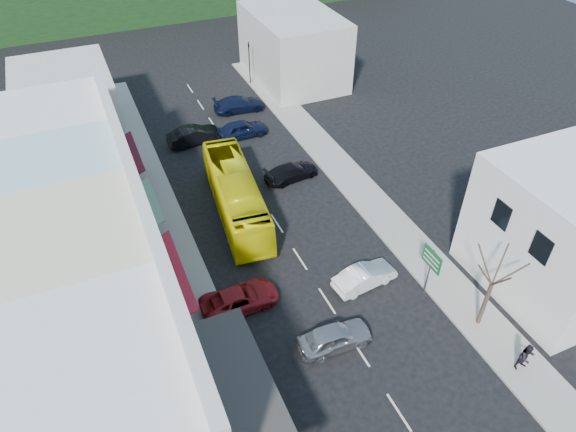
% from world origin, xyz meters
% --- Properties ---
extents(ground, '(120.00, 120.00, 0.00)m').
position_xyz_m(ground, '(0.00, 0.00, 0.00)').
color(ground, black).
rests_on(ground, ground).
extents(sidewalk_left, '(3.00, 52.00, 0.15)m').
position_xyz_m(sidewalk_left, '(-7.50, 10.00, 0.07)').
color(sidewalk_left, gray).
rests_on(sidewalk_left, ground).
extents(sidewalk_right, '(3.00, 52.00, 0.15)m').
position_xyz_m(sidewalk_right, '(7.50, 10.00, 0.07)').
color(sidewalk_right, gray).
rests_on(sidewalk_right, ground).
extents(shopfront_row, '(8.25, 30.00, 8.00)m').
position_xyz_m(shopfront_row, '(-12.49, 5.00, 4.00)').
color(shopfront_row, silver).
rests_on(shopfront_row, ground).
extents(right_building, '(8.00, 9.00, 8.00)m').
position_xyz_m(right_building, '(13.50, -4.00, 4.00)').
color(right_building, silver).
rests_on(right_building, ground).
extents(distant_block_left, '(8.00, 10.00, 6.00)m').
position_xyz_m(distant_block_left, '(-12.00, 27.00, 3.00)').
color(distant_block_left, '#B7B2A8').
rests_on(distant_block_left, ground).
extents(distant_block_right, '(8.00, 12.00, 7.00)m').
position_xyz_m(distant_block_right, '(11.00, 30.00, 3.50)').
color(distant_block_right, '#B7B2A8').
rests_on(distant_block_right, ground).
extents(bus, '(3.76, 11.80, 3.10)m').
position_xyz_m(bus, '(-2.20, 10.41, 1.55)').
color(bus, yellow).
rests_on(bus, ground).
extents(car_silver, '(4.46, 1.94, 1.40)m').
position_xyz_m(car_silver, '(-1.12, -3.08, 0.70)').
color(car_silver, '#A8A9AD').
rests_on(car_silver, ground).
extents(car_white, '(4.59, 2.33, 1.40)m').
position_xyz_m(car_white, '(2.76, 0.30, 0.70)').
color(car_white, silver).
rests_on(car_white, ground).
extents(car_red, '(4.65, 2.03, 1.40)m').
position_xyz_m(car_red, '(-5.00, 1.72, 0.70)').
color(car_red, maroon).
rests_on(car_red, ground).
extents(car_black_near, '(4.71, 2.44, 1.40)m').
position_xyz_m(car_black_near, '(3.22, 12.74, 0.70)').
color(car_black_near, black).
rests_on(car_black_near, ground).
extents(car_navy_mid, '(4.44, 1.89, 1.40)m').
position_xyz_m(car_navy_mid, '(1.79, 20.52, 0.70)').
color(car_navy_mid, black).
rests_on(car_navy_mid, ground).
extents(car_black_far, '(4.55, 2.21, 1.40)m').
position_xyz_m(car_black_far, '(-2.43, 21.16, 0.70)').
color(car_black_far, black).
rests_on(car_black_far, ground).
extents(car_navy_far, '(4.63, 2.19, 1.40)m').
position_xyz_m(car_navy_far, '(3.18, 25.27, 0.70)').
color(car_navy_far, black).
rests_on(car_navy_far, ground).
extents(pedestrian_left, '(0.60, 0.71, 1.70)m').
position_xyz_m(pedestrian_left, '(-8.50, 0.80, 1.00)').
color(pedestrian_left, black).
rests_on(pedestrian_left, sidewalk_left).
extents(pedestrian_right, '(0.74, 0.51, 1.70)m').
position_xyz_m(pedestrian_right, '(7.44, -8.46, 1.00)').
color(pedestrian_right, black).
rests_on(pedestrian_right, sidewalk_right).
extents(direction_sign, '(0.19, 1.65, 3.66)m').
position_xyz_m(direction_sign, '(5.80, -1.83, 1.83)').
color(direction_sign, '#13572B').
rests_on(direction_sign, ground).
extents(street_tree, '(3.27, 3.27, 6.62)m').
position_xyz_m(street_tree, '(7.29, -5.07, 3.31)').
color(street_tree, '#382A22').
rests_on(street_tree, ground).
extents(traffic_signal, '(0.63, 1.00, 4.57)m').
position_xyz_m(traffic_signal, '(6.23, 30.47, 2.28)').
color(traffic_signal, black).
rests_on(traffic_signal, ground).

